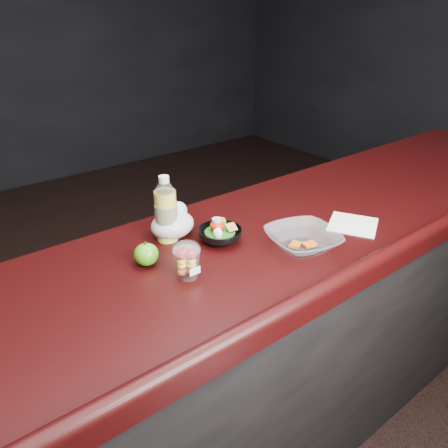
{
  "coord_description": "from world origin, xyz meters",
  "views": [
    {
      "loc": [
        -0.66,
        -0.65,
        1.72
      ],
      "look_at": [
        0.09,
        0.32,
        1.1
      ],
      "focal_mm": 35.0,
      "sensor_mm": 36.0,
      "label": 1
    }
  ],
  "objects_px": {
    "green_apple": "(146,254)",
    "takeout_bowl": "(303,240)",
    "snack_bowl": "(220,234)",
    "fruit_cup": "(187,260)",
    "lemonade_bottle": "(166,214)"
  },
  "relations": [
    {
      "from": "fruit_cup",
      "to": "snack_bowl",
      "type": "bearing_deg",
      "value": 28.72
    },
    {
      "from": "lemonade_bottle",
      "to": "green_apple",
      "type": "xyz_separation_m",
      "value": [
        -0.13,
        -0.09,
        -0.06
      ]
    },
    {
      "from": "fruit_cup",
      "to": "green_apple",
      "type": "relative_size",
      "value": 1.47
    },
    {
      "from": "fruit_cup",
      "to": "snack_bowl",
      "type": "xyz_separation_m",
      "value": [
        0.2,
        0.11,
        -0.03
      ]
    },
    {
      "from": "green_apple",
      "to": "takeout_bowl",
      "type": "bearing_deg",
      "value": -26.16
    },
    {
      "from": "fruit_cup",
      "to": "takeout_bowl",
      "type": "relative_size",
      "value": 0.41
    },
    {
      "from": "lemonade_bottle",
      "to": "green_apple",
      "type": "bearing_deg",
      "value": -143.95
    },
    {
      "from": "lemonade_bottle",
      "to": "snack_bowl",
      "type": "xyz_separation_m",
      "value": [
        0.13,
        -0.12,
        -0.07
      ]
    },
    {
      "from": "lemonade_bottle",
      "to": "green_apple",
      "type": "distance_m",
      "value": 0.17
    },
    {
      "from": "fruit_cup",
      "to": "snack_bowl",
      "type": "height_order",
      "value": "fruit_cup"
    },
    {
      "from": "snack_bowl",
      "to": "takeout_bowl",
      "type": "distance_m",
      "value": 0.27
    },
    {
      "from": "lemonade_bottle",
      "to": "takeout_bowl",
      "type": "height_order",
      "value": "lemonade_bottle"
    },
    {
      "from": "lemonade_bottle",
      "to": "green_apple",
      "type": "height_order",
      "value": "lemonade_bottle"
    },
    {
      "from": "fruit_cup",
      "to": "takeout_bowl",
      "type": "bearing_deg",
      "value": -12.64
    },
    {
      "from": "takeout_bowl",
      "to": "snack_bowl",
      "type": "bearing_deg",
      "value": 133.28
    }
  ]
}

